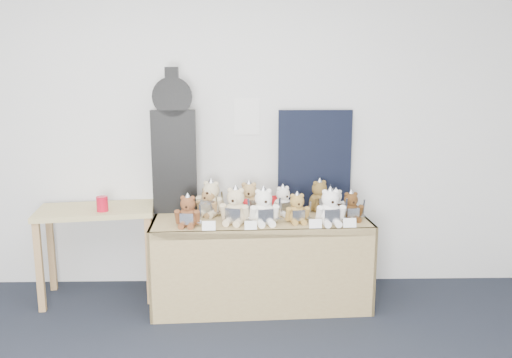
{
  "coord_description": "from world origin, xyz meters",
  "views": [
    {
      "loc": [
        0.52,
        -1.65,
        1.71
      ],
      "look_at": [
        0.6,
        1.98,
        1.01
      ],
      "focal_mm": 35.0,
      "sensor_mm": 36.0,
      "label": 1
    }
  ],
  "objects_px": {
    "teddy_front_right": "(297,209)",
    "teddy_back_end": "(336,203)",
    "side_table": "(97,223)",
    "teddy_back_left": "(211,199)",
    "teddy_back_right": "(320,197)",
    "red_cup": "(102,204)",
    "teddy_back_centre_left": "(249,199)",
    "teddy_front_left": "(236,207)",
    "teddy_front_far_left": "(188,212)",
    "teddy_front_centre": "(264,208)",
    "guitar_case": "(174,143)",
    "teddy_back_centre_right": "(283,202)",
    "teddy_front_far_right": "(330,208)",
    "teddy_back_far_left": "(208,203)",
    "teddy_front_end": "(351,207)",
    "display_table": "(261,239)"
  },
  "relations": [
    {
      "from": "teddy_back_right",
      "to": "teddy_back_centre_left",
      "type": "bearing_deg",
      "value": 158.44
    },
    {
      "from": "teddy_front_far_left",
      "to": "red_cup",
      "type": "bearing_deg",
      "value": 165.12
    },
    {
      "from": "guitar_case",
      "to": "teddy_back_end",
      "type": "distance_m",
      "value": 1.36
    },
    {
      "from": "red_cup",
      "to": "teddy_back_centre_left",
      "type": "bearing_deg",
      "value": 5.23
    },
    {
      "from": "teddy_front_right",
      "to": "teddy_back_left",
      "type": "height_order",
      "value": "teddy_back_left"
    },
    {
      "from": "teddy_front_far_left",
      "to": "teddy_front_centre",
      "type": "xyz_separation_m",
      "value": [
        0.55,
        0.04,
        0.02
      ]
    },
    {
      "from": "red_cup",
      "to": "teddy_back_end",
      "type": "xyz_separation_m",
      "value": [
        1.81,
        0.07,
        -0.02
      ]
    },
    {
      "from": "side_table",
      "to": "teddy_front_far_left",
      "type": "relative_size",
      "value": 3.69
    },
    {
      "from": "teddy_back_end",
      "to": "teddy_back_far_left",
      "type": "height_order",
      "value": "teddy_back_far_left"
    },
    {
      "from": "side_table",
      "to": "teddy_back_right",
      "type": "relative_size",
      "value": 3.29
    },
    {
      "from": "teddy_front_end",
      "to": "teddy_back_end",
      "type": "xyz_separation_m",
      "value": [
        -0.08,
        0.18,
        -0.01
      ]
    },
    {
      "from": "guitar_case",
      "to": "teddy_back_centre_right",
      "type": "bearing_deg",
      "value": -11.48
    },
    {
      "from": "red_cup",
      "to": "teddy_front_centre",
      "type": "xyz_separation_m",
      "value": [
        1.23,
        -0.2,
        0.01
      ]
    },
    {
      "from": "teddy_front_left",
      "to": "teddy_front_right",
      "type": "distance_m",
      "value": 0.46
    },
    {
      "from": "teddy_front_centre",
      "to": "red_cup",
      "type": "bearing_deg",
      "value": 159.35
    },
    {
      "from": "teddy_front_end",
      "to": "teddy_back_centre_left",
      "type": "bearing_deg",
      "value": 155.87
    },
    {
      "from": "teddy_back_left",
      "to": "teddy_back_centre_left",
      "type": "relative_size",
      "value": 1.07
    },
    {
      "from": "red_cup",
      "to": "teddy_back_centre_left",
      "type": "height_order",
      "value": "teddy_back_centre_left"
    },
    {
      "from": "guitar_case",
      "to": "teddy_back_centre_right",
      "type": "xyz_separation_m",
      "value": [
        0.86,
        -0.11,
        -0.46
      ]
    },
    {
      "from": "display_table",
      "to": "teddy_back_left",
      "type": "relative_size",
      "value": 5.44
    },
    {
      "from": "guitar_case",
      "to": "teddy_front_left",
      "type": "relative_size",
      "value": 3.72
    },
    {
      "from": "teddy_front_end",
      "to": "teddy_back_left",
      "type": "distance_m",
      "value": 1.08
    },
    {
      "from": "guitar_case",
      "to": "teddy_front_left",
      "type": "bearing_deg",
      "value": -39.98
    },
    {
      "from": "teddy_front_left",
      "to": "teddy_front_right",
      "type": "xyz_separation_m",
      "value": [
        0.46,
        0.01,
        -0.02
      ]
    },
    {
      "from": "teddy_back_right",
      "to": "teddy_back_far_left",
      "type": "relative_size",
      "value": 1.15
    },
    {
      "from": "teddy_front_left",
      "to": "teddy_front_centre",
      "type": "bearing_deg",
      "value": 8.85
    },
    {
      "from": "red_cup",
      "to": "teddy_front_end",
      "type": "distance_m",
      "value": 1.9
    },
    {
      "from": "teddy_front_end",
      "to": "teddy_back_centre_left",
      "type": "height_order",
      "value": "teddy_back_centre_left"
    },
    {
      "from": "teddy_front_right",
      "to": "teddy_back_left",
      "type": "relative_size",
      "value": 0.81
    },
    {
      "from": "teddy_back_centre_right",
      "to": "teddy_back_far_left",
      "type": "relative_size",
      "value": 1.03
    },
    {
      "from": "display_table",
      "to": "red_cup",
      "type": "bearing_deg",
      "value": 172.95
    },
    {
      "from": "teddy_front_right",
      "to": "teddy_back_end",
      "type": "xyz_separation_m",
      "value": [
        0.33,
        0.23,
        -0.01
      ]
    },
    {
      "from": "red_cup",
      "to": "teddy_front_left",
      "type": "bearing_deg",
      "value": -9.67
    },
    {
      "from": "red_cup",
      "to": "teddy_front_end",
      "type": "relative_size",
      "value": 0.47
    },
    {
      "from": "teddy_front_right",
      "to": "teddy_front_end",
      "type": "bearing_deg",
      "value": -0.2
    },
    {
      "from": "teddy_back_centre_left",
      "to": "teddy_front_far_right",
      "type": "bearing_deg",
      "value": -25.44
    },
    {
      "from": "guitar_case",
      "to": "red_cup",
      "type": "distance_m",
      "value": 0.72
    },
    {
      "from": "teddy_back_centre_left",
      "to": "teddy_front_far_left",
      "type": "bearing_deg",
      "value": -139.3
    },
    {
      "from": "red_cup",
      "to": "teddy_back_centre_left",
      "type": "xyz_separation_m",
      "value": [
        1.13,
        0.1,
        0.01
      ]
    },
    {
      "from": "side_table",
      "to": "teddy_back_end",
      "type": "distance_m",
      "value": 1.91
    },
    {
      "from": "teddy_back_centre_right",
      "to": "side_table",
      "type": "bearing_deg",
      "value": 150.98
    },
    {
      "from": "teddy_front_right",
      "to": "teddy_front_end",
      "type": "xyz_separation_m",
      "value": [
        0.41,
        0.05,
        -0.0
      ]
    },
    {
      "from": "teddy_back_left",
      "to": "teddy_back_centre_left",
      "type": "xyz_separation_m",
      "value": [
        0.3,
        0.03,
        -0.01
      ]
    },
    {
      "from": "teddy_front_left",
      "to": "teddy_back_end",
      "type": "distance_m",
      "value": 0.83
    },
    {
      "from": "guitar_case",
      "to": "teddy_front_right",
      "type": "distance_m",
      "value": 1.1
    },
    {
      "from": "side_table",
      "to": "teddy_front_right",
      "type": "relative_size",
      "value": 3.81
    },
    {
      "from": "side_table",
      "to": "teddy_back_left",
      "type": "distance_m",
      "value": 0.93
    },
    {
      "from": "teddy_front_far_right",
      "to": "teddy_front_left",
      "type": "bearing_deg",
      "value": 172.08
    },
    {
      "from": "side_table",
      "to": "teddy_back_end",
      "type": "height_order",
      "value": "teddy_back_end"
    },
    {
      "from": "teddy_back_right",
      "to": "teddy_back_left",
      "type": "bearing_deg",
      "value": 158.32
    }
  ]
}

